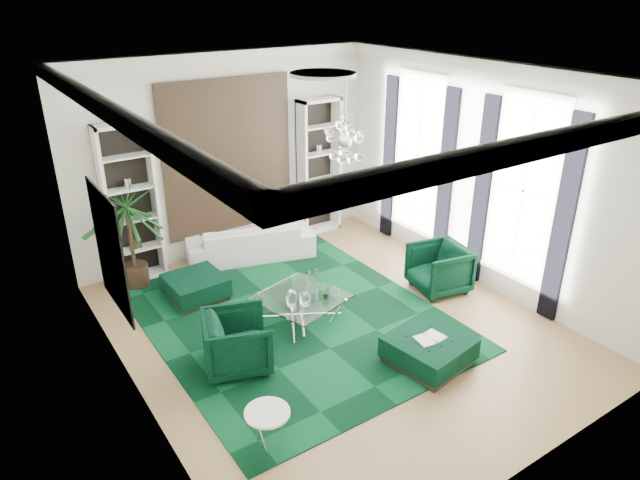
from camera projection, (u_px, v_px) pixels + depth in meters
floor at (334, 327)px, 8.87m from camera, size 6.00×7.00×0.02m
ceiling at (336, 74)px, 7.29m from camera, size 6.00×7.00×0.02m
wall_back at (227, 156)px, 10.73m from camera, size 6.00×0.02×3.80m
wall_front at (548, 325)px, 5.43m from camera, size 6.00×0.02×3.80m
wall_left at (121, 267)px, 6.55m from camera, size 0.02×7.00×3.80m
wall_right at (480, 176)px, 9.61m from camera, size 0.02×7.00×3.80m
crown_molding at (336, 83)px, 7.33m from camera, size 6.00×7.00×0.18m
ceiling_medallion at (323, 74)px, 7.53m from camera, size 0.90×0.90×0.05m
tapestry at (228, 156)px, 10.69m from camera, size 2.50×0.06×2.80m
shelving_left at (131, 204)px, 9.79m from camera, size 0.90×0.38×2.80m
shelving_right at (319, 167)px, 11.78m from camera, size 0.90×0.38×2.80m
painting at (111, 251)px, 7.04m from camera, size 0.04×1.30×1.60m
window_near at (524, 191)px, 8.92m from camera, size 0.03×1.10×2.90m
curtain_near_a at (563, 222)px, 8.42m from camera, size 0.07×0.30×3.25m
curtain_near_b at (482, 192)px, 9.59m from camera, size 0.07×0.30×3.25m
window_far at (418, 156)px, 10.73m from camera, size 0.03×1.10×2.90m
curtain_far_a at (446, 179)px, 10.23m from camera, size 0.07×0.30×3.25m
curtain_far_b at (389, 159)px, 11.41m from camera, size 0.07×0.30×3.25m
rug at (293, 317)px, 9.07m from camera, size 4.20×5.00×0.02m
sofa at (250, 240)px, 10.96m from camera, size 2.56×1.56×0.70m
armchair_left at (237, 342)px, 7.77m from camera, size 1.13×1.11×0.81m
armchair_right at (439, 268)px, 9.76m from camera, size 1.05×1.03×0.81m
coffee_table at (302, 308)px, 8.96m from camera, size 1.48×1.48×0.41m
ottoman_side at (196, 288)px, 9.57m from camera, size 0.94×0.94×0.40m
ottoman_front at (429, 351)px, 7.93m from camera, size 1.14×1.14×0.40m
book at (430, 338)px, 7.84m from camera, size 0.42×0.28×0.03m
side_table at (268, 430)px, 6.46m from camera, size 0.67×0.67×0.50m
palm at (128, 222)px, 9.57m from camera, size 1.99×1.99×2.40m
chandelier at (345, 141)px, 7.97m from camera, size 1.00×1.00×0.72m
table_plant at (326, 291)px, 8.79m from camera, size 0.15×0.14×0.24m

